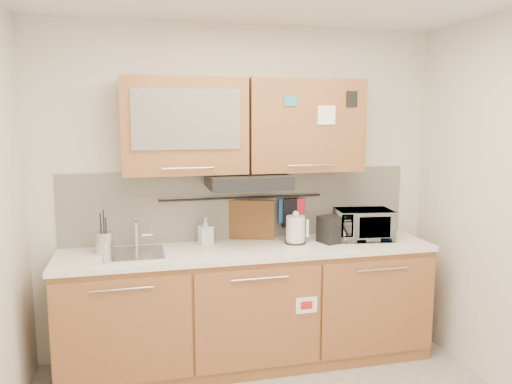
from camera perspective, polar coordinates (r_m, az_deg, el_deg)
wall_back at (r=4.01m, az=-1.74°, el=0.01°), size 3.20×0.00×3.20m
base_cabinet at (r=3.96m, az=-0.74°, el=-13.57°), size 2.80×0.64×0.88m
countertop at (r=3.80m, az=-0.75°, el=-6.65°), size 2.82×0.62×0.04m
backsplash at (r=4.02m, az=-1.70°, el=-1.42°), size 2.80×0.02×0.56m
upper_cabinets at (r=3.79m, az=-1.29°, el=7.57°), size 1.82×0.37×0.70m
range_hood at (r=3.75m, az=-0.96°, el=1.28°), size 0.60×0.46×0.10m
sink at (r=3.72m, az=-13.76°, el=-6.82°), size 0.42×0.40×0.26m
utensil_rail at (r=3.97m, az=-1.59°, el=-0.66°), size 1.30×0.02×0.02m
utensil_crock at (r=3.77m, az=-16.94°, el=-5.54°), size 0.13×0.13×0.32m
kettle at (r=3.91m, az=4.55°, el=-4.39°), size 0.19×0.17×0.26m
toaster at (r=4.00m, az=9.15°, el=-4.12°), size 0.31×0.24×0.21m
microwave at (r=4.11m, az=12.18°, el=-3.65°), size 0.47×0.35×0.24m
soap_bottle at (r=3.88m, az=-5.78°, el=-4.42°), size 0.12×0.12×0.21m
cutting_board at (r=4.02m, az=-0.57°, el=-4.13°), size 0.36×0.14×0.45m
oven_mitt at (r=4.06m, az=3.37°, el=-2.15°), size 0.12×0.03×0.20m
dark_pouch at (r=4.08m, az=3.97°, el=-2.35°), size 0.15×0.06×0.23m
pot_holder at (r=4.09m, az=4.61°, el=-1.88°), size 0.13×0.07×0.16m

